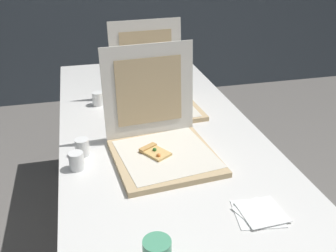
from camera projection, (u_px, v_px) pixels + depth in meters
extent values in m
cube|color=silver|center=(156.00, 127.00, 1.80)|extent=(0.89, 2.01, 0.03)
cylinder|color=#38383D|center=(78.00, 120.00, 2.69)|extent=(0.04, 0.04, 0.70)
cylinder|color=#38383D|center=(179.00, 110.00, 2.85)|extent=(0.04, 0.04, 0.70)
cube|color=tan|center=(165.00, 158.00, 1.50)|extent=(0.42, 0.42, 0.02)
cube|color=silver|center=(166.00, 154.00, 1.50)|extent=(0.40, 0.40, 0.00)
cube|color=silver|center=(149.00, 91.00, 1.58)|extent=(0.39, 0.07, 0.39)
cube|color=tan|center=(149.00, 91.00, 1.58)|extent=(0.28, 0.05, 0.28)
cube|color=#E0B266|center=(157.00, 153.00, 1.50)|extent=(0.12, 0.12, 0.01)
cube|color=tan|center=(148.00, 148.00, 1.53)|extent=(0.08, 0.06, 0.02)
sphere|color=#2D6628|center=(155.00, 150.00, 1.50)|extent=(0.02, 0.02, 0.02)
sphere|color=orange|center=(158.00, 155.00, 1.46)|extent=(0.02, 0.02, 0.02)
cube|color=tan|center=(158.00, 108.00, 1.92)|extent=(0.42, 0.42, 0.02)
cube|color=silver|center=(158.00, 107.00, 1.91)|extent=(0.36, 0.36, 0.00)
cube|color=silver|center=(146.00, 57.00, 2.01)|extent=(0.39, 0.07, 0.39)
cube|color=tan|center=(147.00, 58.00, 2.01)|extent=(0.28, 0.05, 0.28)
cube|color=#EAC156|center=(152.00, 106.00, 1.90)|extent=(0.10, 0.14, 0.01)
cube|color=tan|center=(146.00, 102.00, 1.95)|extent=(0.07, 0.05, 0.02)
sphere|color=#2D6628|center=(150.00, 106.00, 1.89)|extent=(0.02, 0.02, 0.02)
sphere|color=red|center=(152.00, 103.00, 1.91)|extent=(0.02, 0.02, 0.02)
cylinder|color=white|center=(98.00, 99.00, 1.98)|extent=(0.06, 0.06, 0.07)
cylinder|color=white|center=(76.00, 161.00, 1.43)|extent=(0.06, 0.06, 0.07)
cylinder|color=white|center=(82.00, 147.00, 1.53)|extent=(0.06, 0.06, 0.07)
cube|color=white|center=(258.00, 213.00, 1.21)|extent=(0.17, 0.17, 0.00)
cube|color=white|center=(256.00, 212.00, 1.22)|extent=(0.14, 0.14, 0.00)
cube|color=white|center=(262.00, 212.00, 1.21)|extent=(0.14, 0.14, 0.00)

